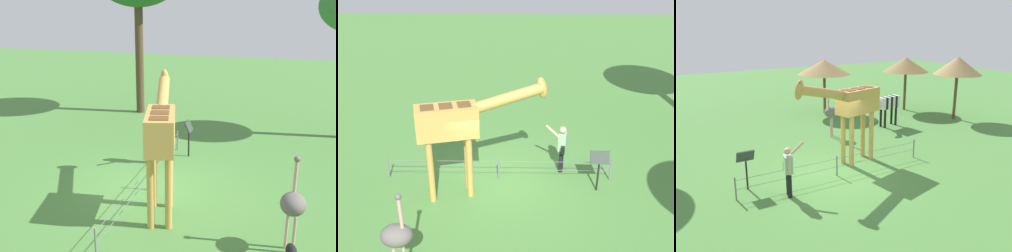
# 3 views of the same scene
# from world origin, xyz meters

# --- Properties ---
(ground_plane) EXTENTS (60.00, 60.00, 0.00)m
(ground_plane) POSITION_xyz_m (0.00, 0.00, 0.00)
(ground_plane) COLOR #4C843D
(giraffe) EXTENTS (3.77, 1.39, 3.48)m
(giraffe) POSITION_xyz_m (-1.08, -0.62, 2.26)
(giraffe) COLOR gold
(giraffe) RESTS_ON ground_plane
(visitor) EXTENTS (0.72, 0.59, 1.67)m
(visitor) POSITION_xyz_m (2.01, 0.70, 0.90)
(visitor) COLOR black
(visitor) RESTS_ON ground_plane
(ostrich) EXTENTS (0.70, 0.56, 2.25)m
(ostrich) POSITION_xyz_m (-2.03, -3.94, 1.18)
(ostrich) COLOR #CC9E93
(ostrich) RESTS_ON ground_plane
(info_sign) EXTENTS (0.56, 0.21, 1.32)m
(info_sign) POSITION_xyz_m (2.99, -0.42, 0.95)
(info_sign) COLOR black
(info_sign) RESTS_ON ground_plane
(wire_fence) EXTENTS (7.05, 0.05, 0.75)m
(wire_fence) POSITION_xyz_m (0.00, 0.14, 0.40)
(wire_fence) COLOR slate
(wire_fence) RESTS_ON ground_plane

